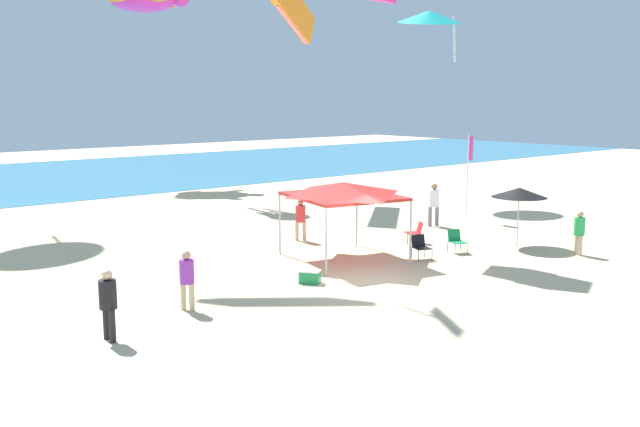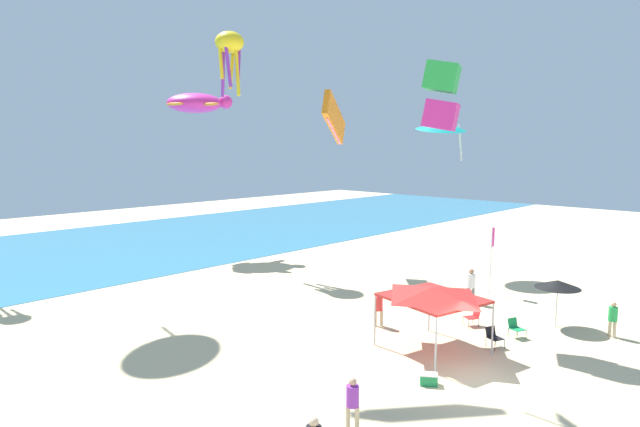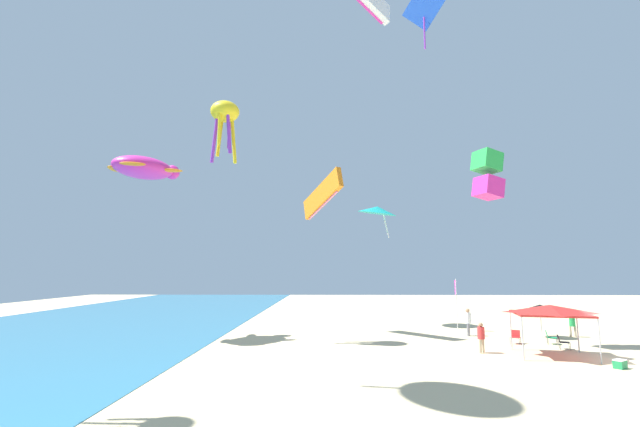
{
  "view_description": "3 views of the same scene",
  "coord_description": "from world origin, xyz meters",
  "px_view_note": "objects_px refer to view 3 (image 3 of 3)",
  "views": [
    {
      "loc": [
        -14.3,
        -14.62,
        5.53
      ],
      "look_at": [
        2.35,
        5.04,
        1.21
      ],
      "focal_mm": 38.95,
      "sensor_mm": 36.0,
      "label": 1
    },
    {
      "loc": [
        -17.05,
        -8.62,
        8.34
      ],
      "look_at": [
        1.01,
        8.69,
        5.2
      ],
      "focal_mm": 30.04,
      "sensor_mm": 36.0,
      "label": 2
    },
    {
      "loc": [
        -22.52,
        14.58,
        4.51
      ],
      "look_at": [
        1.01,
        15.08,
        7.65
      ],
      "focal_mm": 24.18,
      "sensor_mm": 36.0,
      "label": 3
    }
  ],
  "objects_px": {
    "folding_chair_near_cooler": "(562,341)",
    "banner_flag": "(456,299)",
    "kite_parafoil_orange": "(322,195)",
    "canopy_tent": "(550,310)",
    "folding_chair_facing_ocean": "(515,336)",
    "cooler_box": "(620,364)",
    "person_beachcomber": "(481,335)",
    "person_near_umbrella": "(468,320)",
    "kite_turtle_magenta": "(144,168)",
    "beach_umbrella": "(540,307)",
    "kite_octopus_yellow": "(225,115)",
    "person_kite_handler": "(572,323)",
    "kite_diamond_blue": "(424,10)",
    "kite_box_green": "(488,175)",
    "kite_delta_teal": "(377,210)",
    "folding_chair_right_of_tent": "(550,336)"
  },
  "relations": [
    {
      "from": "kite_box_green",
      "to": "canopy_tent",
      "type": "bearing_deg",
      "value": -173.54
    },
    {
      "from": "kite_turtle_magenta",
      "to": "kite_octopus_yellow",
      "type": "distance_m",
      "value": 6.89
    },
    {
      "from": "kite_box_green",
      "to": "kite_delta_teal",
      "type": "xyz_separation_m",
      "value": [
        9.9,
        5.94,
        -0.86
      ]
    },
    {
      "from": "banner_flag",
      "to": "kite_delta_teal",
      "type": "relative_size",
      "value": 0.82
    },
    {
      "from": "person_beachcomber",
      "to": "person_near_umbrella",
      "type": "bearing_deg",
      "value": 37.57
    },
    {
      "from": "kite_diamond_blue",
      "to": "kite_parafoil_orange",
      "type": "distance_m",
      "value": 14.1
    },
    {
      "from": "kite_turtle_magenta",
      "to": "kite_delta_teal",
      "type": "height_order",
      "value": "kite_turtle_magenta"
    },
    {
      "from": "canopy_tent",
      "to": "kite_parafoil_orange",
      "type": "height_order",
      "value": "kite_parafoil_orange"
    },
    {
      "from": "kite_box_green",
      "to": "folding_chair_near_cooler",
      "type": "bearing_deg",
      "value": -129.34
    },
    {
      "from": "folding_chair_near_cooler",
      "to": "person_near_umbrella",
      "type": "height_order",
      "value": "person_near_umbrella"
    },
    {
      "from": "folding_chair_near_cooler",
      "to": "cooler_box",
      "type": "distance_m",
      "value": 4.98
    },
    {
      "from": "person_near_umbrella",
      "to": "kite_diamond_blue",
      "type": "xyz_separation_m",
      "value": [
        -9.28,
        4.56,
        17.54
      ]
    },
    {
      "from": "folding_chair_right_of_tent",
      "to": "kite_octopus_yellow",
      "type": "height_order",
      "value": "kite_octopus_yellow"
    },
    {
      "from": "canopy_tent",
      "to": "cooler_box",
      "type": "height_order",
      "value": "canopy_tent"
    },
    {
      "from": "person_kite_handler",
      "to": "kite_diamond_blue",
      "type": "distance_m",
      "value": 22.95
    },
    {
      "from": "beach_umbrella",
      "to": "person_near_umbrella",
      "type": "bearing_deg",
      "value": 81.27
    },
    {
      "from": "kite_box_green",
      "to": "kite_delta_teal",
      "type": "height_order",
      "value": "kite_box_green"
    },
    {
      "from": "folding_chair_near_cooler",
      "to": "banner_flag",
      "type": "height_order",
      "value": "banner_flag"
    },
    {
      "from": "canopy_tent",
      "to": "folding_chair_facing_ocean",
      "type": "distance_m",
      "value": 4.45
    },
    {
      "from": "beach_umbrella",
      "to": "kite_box_green",
      "type": "height_order",
      "value": "kite_box_green"
    },
    {
      "from": "kite_parafoil_orange",
      "to": "canopy_tent",
      "type": "bearing_deg",
      "value": -152.32
    },
    {
      "from": "banner_flag",
      "to": "cooler_box",
      "type": "bearing_deg",
      "value": -162.83
    },
    {
      "from": "kite_diamond_blue",
      "to": "kite_box_green",
      "type": "distance_m",
      "value": 10.76
    },
    {
      "from": "kite_diamond_blue",
      "to": "kite_delta_teal",
      "type": "xyz_separation_m",
      "value": [
        15.07,
        1.02,
        -8.91
      ]
    },
    {
      "from": "person_kite_handler",
      "to": "kite_diamond_blue",
      "type": "xyz_separation_m",
      "value": [
        -8.89,
        11.57,
        17.71
      ]
    },
    {
      "from": "banner_flag",
      "to": "person_beachcomber",
      "type": "bearing_deg",
      "value": 171.96
    },
    {
      "from": "person_near_umbrella",
      "to": "person_kite_handler",
      "type": "xyz_separation_m",
      "value": [
        -0.38,
        -7.02,
        -0.17
      ]
    },
    {
      "from": "folding_chair_near_cooler",
      "to": "person_kite_handler",
      "type": "bearing_deg",
      "value": -13.63
    },
    {
      "from": "kite_turtle_magenta",
      "to": "folding_chair_facing_ocean",
      "type": "bearing_deg",
      "value": -57.57
    },
    {
      "from": "banner_flag",
      "to": "kite_parafoil_orange",
      "type": "height_order",
      "value": "kite_parafoil_orange"
    },
    {
      "from": "canopy_tent",
      "to": "banner_flag",
      "type": "distance_m",
      "value": 9.9
    },
    {
      "from": "person_near_umbrella",
      "to": "kite_diamond_blue",
      "type": "bearing_deg",
      "value": -4.03
    },
    {
      "from": "folding_chair_facing_ocean",
      "to": "kite_octopus_yellow",
      "type": "xyz_separation_m",
      "value": [
        0.34,
        18.77,
        14.65
      ]
    },
    {
      "from": "kite_box_green",
      "to": "kite_octopus_yellow",
      "type": "relative_size",
      "value": 0.73
    },
    {
      "from": "person_beachcomber",
      "to": "person_near_umbrella",
      "type": "xyz_separation_m",
      "value": [
        6.36,
        -1.3,
        0.13
      ]
    },
    {
      "from": "person_beachcomber",
      "to": "person_kite_handler",
      "type": "height_order",
      "value": "person_beachcomber"
    },
    {
      "from": "canopy_tent",
      "to": "cooler_box",
      "type": "bearing_deg",
      "value": -149.72
    },
    {
      "from": "folding_chair_facing_ocean",
      "to": "cooler_box",
      "type": "bearing_deg",
      "value": -42.63
    },
    {
      "from": "beach_umbrella",
      "to": "kite_octopus_yellow",
      "type": "height_order",
      "value": "kite_octopus_yellow"
    },
    {
      "from": "beach_umbrella",
      "to": "folding_chair_right_of_tent",
      "type": "xyz_separation_m",
      "value": [
        -2.65,
        0.77,
        -1.56
      ]
    },
    {
      "from": "kite_diamond_blue",
      "to": "kite_delta_teal",
      "type": "distance_m",
      "value": 17.54
    },
    {
      "from": "person_kite_handler",
      "to": "kite_turtle_magenta",
      "type": "relative_size",
      "value": 0.29
    },
    {
      "from": "beach_umbrella",
      "to": "kite_delta_teal",
      "type": "bearing_deg",
      "value": 57.66
    },
    {
      "from": "person_near_umbrella",
      "to": "kite_turtle_magenta",
      "type": "xyz_separation_m",
      "value": [
        -1.82,
        22.76,
        10.58
      ]
    },
    {
      "from": "person_kite_handler",
      "to": "kite_octopus_yellow",
      "type": "relative_size",
      "value": 0.36
    },
    {
      "from": "folding_chair_facing_ocean",
      "to": "kite_delta_teal",
      "type": "xyz_separation_m",
      "value": [
        9.05,
        7.46,
        9.26
      ]
    },
    {
      "from": "kite_turtle_magenta",
      "to": "kite_delta_teal",
      "type": "xyz_separation_m",
      "value": [
        7.61,
        -17.18,
        -1.95
      ]
    },
    {
      "from": "person_kite_handler",
      "to": "kite_turtle_magenta",
      "type": "xyz_separation_m",
      "value": [
        -1.43,
        29.77,
        10.75
      ]
    },
    {
      "from": "folding_chair_facing_ocean",
      "to": "person_beachcomber",
      "type": "bearing_deg",
      "value": -104.04
    },
    {
      "from": "person_kite_handler",
      "to": "kite_delta_teal",
      "type": "height_order",
      "value": "kite_delta_teal"
    }
  ]
}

